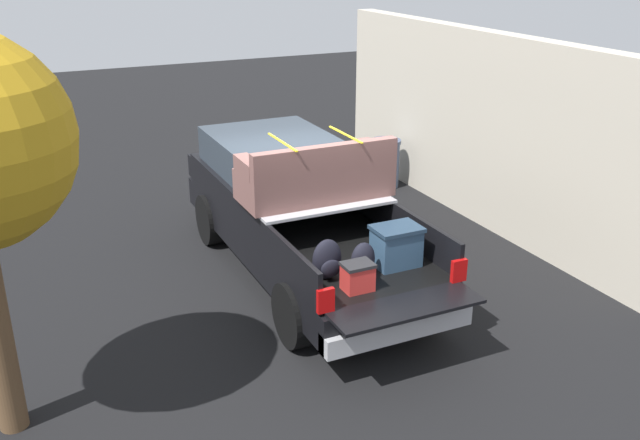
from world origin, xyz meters
TOP-DOWN VIEW (x-y plane):
  - ground_plane at (0.00, 0.00)m, footprint 40.00×40.00m
  - pickup_truck at (0.36, -0.00)m, footprint 6.05×2.07m
  - building_facade at (1.07, -3.82)m, footprint 8.35×0.36m
  - trash_can at (3.04, -3.17)m, footprint 0.60×0.60m

SIDE VIEW (x-z plane):
  - ground_plane at x=0.00m, z-range 0.00..0.00m
  - trash_can at x=3.04m, z-range 0.01..0.99m
  - pickup_truck at x=0.36m, z-range -0.14..2.09m
  - building_facade at x=1.07m, z-range 0.00..3.30m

